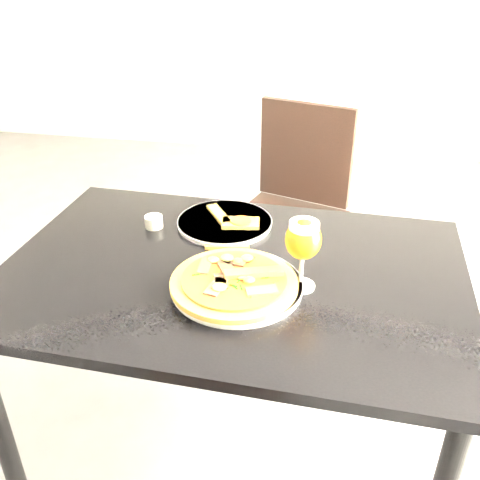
% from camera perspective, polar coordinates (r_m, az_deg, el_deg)
% --- Properties ---
extents(ground, '(6.00, 6.00, 0.00)m').
position_cam_1_polar(ground, '(1.93, -7.25, -21.95)').
color(ground, '#5A5A5D').
rests_on(ground, ground).
extents(dining_table, '(1.23, 0.85, 0.75)m').
position_cam_1_polar(dining_table, '(1.44, -0.81, -6.06)').
color(dining_table, black).
rests_on(dining_table, ground).
extents(chair_far, '(0.53, 0.53, 0.92)m').
position_cam_1_polar(chair_far, '(2.27, 5.53, 3.48)').
color(chair_far, black).
rests_on(chair_far, ground).
extents(plate_main, '(0.40, 0.40, 0.02)m').
position_cam_1_polar(plate_main, '(1.31, -0.34, -4.88)').
color(plate_main, white).
rests_on(plate_main, dining_table).
extents(pizza, '(0.31, 0.31, 0.03)m').
position_cam_1_polar(pizza, '(1.29, -0.59, -4.42)').
color(pizza, '#A07126').
rests_on(pizza, plate_main).
extents(plate_second, '(0.37, 0.37, 0.01)m').
position_cam_1_polar(plate_second, '(1.60, -1.65, 1.89)').
color(plate_second, white).
rests_on(plate_second, dining_table).
extents(crust_scraps, '(0.18, 0.15, 0.02)m').
position_cam_1_polar(crust_scraps, '(1.59, -0.71, 2.17)').
color(crust_scraps, '#A07126').
rests_on(crust_scraps, plate_second).
extents(loose_crust, '(0.13, 0.05, 0.01)m').
position_cam_1_polar(loose_crust, '(1.48, -1.38, -0.65)').
color(loose_crust, '#A07126').
rests_on(loose_crust, dining_table).
extents(sauce_cup, '(0.05, 0.05, 0.04)m').
position_cam_1_polar(sauce_cup, '(1.60, -9.18, 2.00)').
color(sauce_cup, beige).
rests_on(sauce_cup, dining_table).
extents(beer_glass, '(0.09, 0.09, 0.18)m').
position_cam_1_polar(beer_glass, '(1.26, 6.77, -0.01)').
color(beer_glass, silver).
rests_on(beer_glass, dining_table).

